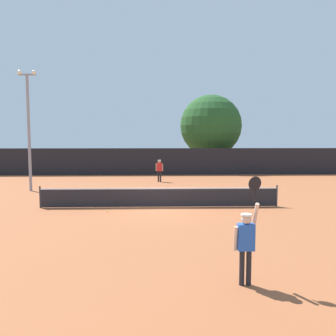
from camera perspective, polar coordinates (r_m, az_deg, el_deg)
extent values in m
plane|color=#9E5633|center=(17.17, -1.37, -6.47)|extent=(120.00, 120.00, 0.00)
cube|color=#232328|center=(17.08, -1.38, -4.91)|extent=(11.67, 0.03, 0.91)
cube|color=white|center=(17.01, -1.38, -3.40)|extent=(11.67, 0.04, 0.06)
cylinder|color=#333338|center=(18.00, -20.34, -4.52)|extent=(0.08, 0.08, 1.07)
cylinder|color=#333338|center=(18.08, 17.50, -4.40)|extent=(0.08, 0.08, 1.07)
cube|color=black|center=(31.92, -1.58, 1.08)|extent=(38.59, 0.12, 2.46)
cube|color=blue|center=(8.29, 12.73, -11.05)|extent=(0.38, 0.22, 0.62)
sphere|color=beige|center=(8.19, 12.79, -8.23)|extent=(0.24, 0.24, 0.24)
cylinder|color=white|center=(8.17, 12.80, -7.54)|extent=(0.25, 0.25, 0.04)
cylinder|color=black|center=(8.50, 12.09, -15.77)|extent=(0.12, 0.12, 0.83)
cylinder|color=black|center=(8.54, 13.17, -15.70)|extent=(0.12, 0.12, 0.83)
cylinder|color=beige|center=(8.25, 11.08, -11.34)|extent=(0.09, 0.18, 0.59)
cylinder|color=beige|center=(8.31, 14.26, -7.35)|extent=(0.09, 0.33, 0.56)
cylinder|color=black|center=(8.29, 14.21, -4.56)|extent=(0.04, 0.11, 0.28)
ellipsoid|color=black|center=(8.31, 14.14, -2.52)|extent=(0.30, 0.13, 0.36)
cube|color=red|center=(26.82, -1.43, 0.17)|extent=(0.38, 0.22, 0.62)
sphere|color=tan|center=(26.79, -1.43, 1.07)|extent=(0.24, 0.24, 0.24)
cylinder|color=white|center=(26.79, -1.43, 1.29)|extent=(0.25, 0.25, 0.04)
cylinder|color=black|center=(26.90, -1.59, -1.39)|extent=(0.12, 0.12, 0.84)
cylinder|color=black|center=(26.90, -1.25, -1.39)|extent=(0.12, 0.12, 0.84)
cylinder|color=tan|center=(26.83, -1.94, 0.10)|extent=(0.09, 0.18, 0.59)
cylinder|color=tan|center=(26.83, -0.91, 0.10)|extent=(0.09, 0.16, 0.59)
sphere|color=#CCE033|center=(16.34, -9.98, -7.01)|extent=(0.07, 0.07, 0.07)
cylinder|color=gray|center=(23.80, -21.96, 5.24)|extent=(0.18, 0.18, 7.32)
cube|color=gray|center=(24.12, -22.26, 14.08)|extent=(1.10, 0.10, 0.10)
sphere|color=#F2EDCC|center=(24.30, -23.29, 14.29)|extent=(0.28, 0.28, 0.28)
sphere|color=#F2EDCC|center=(24.00, -21.23, 14.48)|extent=(0.28, 0.28, 0.28)
cylinder|color=brown|center=(36.55, 7.01, 1.41)|extent=(0.56, 0.56, 2.29)
sphere|color=#235123|center=(36.50, 7.07, 6.95)|extent=(6.38, 6.38, 6.38)
cube|color=black|center=(42.07, 12.07, 1.06)|extent=(2.13, 4.30, 0.90)
cube|color=#2D333D|center=(41.74, 12.19, 2.09)|extent=(1.82, 2.29, 0.64)
cylinder|color=black|center=(43.26, 10.53, 0.80)|extent=(0.22, 0.60, 0.60)
cylinder|color=black|center=(43.66, 12.71, 0.80)|extent=(0.22, 0.60, 0.60)
cylinder|color=black|center=(40.54, 11.37, 0.50)|extent=(0.22, 0.60, 0.60)
cylinder|color=black|center=(40.96, 13.69, 0.51)|extent=(0.22, 0.60, 0.60)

